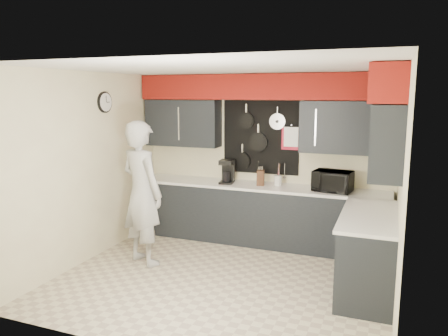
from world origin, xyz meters
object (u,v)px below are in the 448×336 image
at_px(knife_block, 261,178).
at_px(person, 142,193).
at_px(coffee_maker, 227,171).
at_px(microwave, 333,181).
at_px(utensil_crock, 278,180).

xyz_separation_m(knife_block, person, (-1.27, -1.32, -0.06)).
bearing_deg(knife_block, coffee_maker, 172.20).
bearing_deg(coffee_maker, microwave, -8.36).
height_order(microwave, utensil_crock, microwave).
xyz_separation_m(knife_block, coffee_maker, (-0.54, -0.01, 0.07)).
bearing_deg(coffee_maker, person, -127.43).
xyz_separation_m(microwave, utensil_crock, (-0.83, 0.12, -0.07)).
distance_m(utensil_crock, coffee_maker, 0.80).
xyz_separation_m(microwave, person, (-2.34, -1.31, -0.09)).
relative_size(knife_block, utensil_crock, 1.53).
height_order(knife_block, coffee_maker, coffee_maker).
bearing_deg(coffee_maker, utensil_crock, 0.13).
height_order(coffee_maker, person, person).
distance_m(microwave, coffee_maker, 1.61).
bearing_deg(utensil_crock, person, -136.74).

